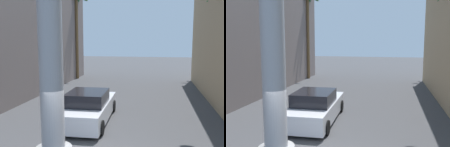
{
  "view_description": "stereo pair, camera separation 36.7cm",
  "coord_description": "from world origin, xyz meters",
  "views": [
    {
      "loc": [
        1.92,
        -6.77,
        3.96
      ],
      "look_at": [
        0.0,
        3.8,
        2.52
      ],
      "focal_mm": 40.0,
      "sensor_mm": 36.0,
      "label": 1
    },
    {
      "loc": [
        2.28,
        -6.7,
        3.96
      ],
      "look_at": [
        0.0,
        3.8,
        2.52
      ],
      "focal_mm": 40.0,
      "sensor_mm": 36.0,
      "label": 2
    }
  ],
  "objects": [
    {
      "name": "palm_tree_far_right",
      "position": [
        6.7,
        20.59,
        5.81
      ],
      "size": [
        3.08,
        3.04,
        9.61
      ],
      "color": "brown",
      "rests_on": "ground"
    },
    {
      "name": "palm_tree_far_left",
      "position": [
        -6.19,
        17.86,
        5.52
      ],
      "size": [
        2.44,
        2.56,
        8.49
      ],
      "color": "brown",
      "rests_on": "ground"
    },
    {
      "name": "car_lead",
      "position": [
        -1.29,
        4.67,
        0.7
      ],
      "size": [
        2.15,
        5.07,
        1.56
      ],
      "color": "black",
      "rests_on": "ground"
    },
    {
      "name": "palm_tree_mid_right",
      "position": [
        6.26,
        11.18,
        4.3
      ],
      "size": [
        2.31,
        2.27,
        7.06
      ],
      "color": "brown",
      "rests_on": "ground"
    },
    {
      "name": "ground_plane",
      "position": [
        0.0,
        10.0,
        0.0
      ],
      "size": [
        85.75,
        85.75,
        0.0
      ],
      "primitive_type": "plane",
      "color": "#424244"
    }
  ]
}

